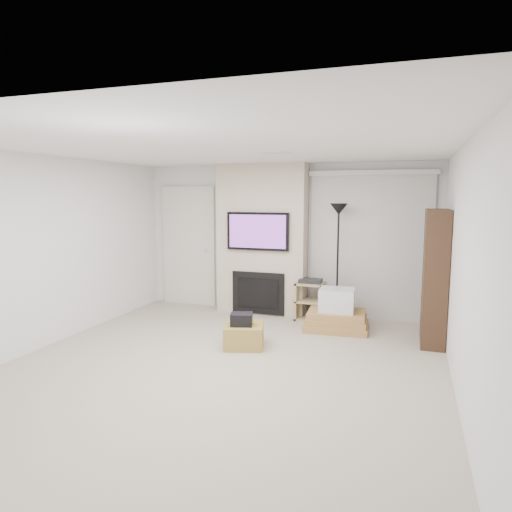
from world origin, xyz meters
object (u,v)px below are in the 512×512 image
(floor_lamp, at_px, (338,229))
(box_stack, at_px, (337,314))
(av_stand, at_px, (310,298))
(bookshelf, at_px, (435,277))
(ottoman, at_px, (244,335))

(floor_lamp, height_order, box_stack, floor_lamp)
(av_stand, bearing_deg, bookshelf, -18.92)
(ottoman, relative_size, box_stack, 0.52)
(ottoman, distance_m, floor_lamp, 2.31)
(box_stack, bearing_deg, av_stand, 139.22)
(ottoman, bearing_deg, floor_lamp, 59.85)
(ottoman, relative_size, bookshelf, 0.28)
(av_stand, distance_m, bookshelf, 1.99)
(floor_lamp, bearing_deg, ottoman, -120.15)
(box_stack, height_order, bookshelf, bookshelf)
(box_stack, relative_size, bookshelf, 0.53)
(floor_lamp, height_order, av_stand, floor_lamp)
(floor_lamp, bearing_deg, av_stand, -173.66)
(ottoman, height_order, bookshelf, bookshelf)
(ottoman, bearing_deg, bookshelf, 22.61)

